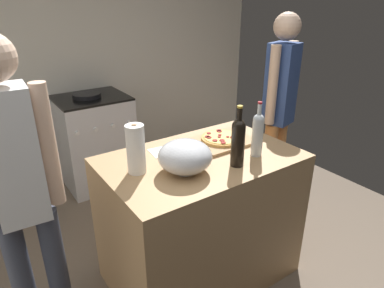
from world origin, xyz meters
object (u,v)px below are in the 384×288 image
(wine_bottle_amber, at_px, (238,140))
(stove, at_px, (96,141))
(person_in_red, at_px, (279,106))
(mixing_bowl, at_px, (185,157))
(pizza, at_px, (222,138))
(person_in_stripes, at_px, (21,191))
(paper_towel_roll, at_px, (136,149))
(wine_bottle_clear, at_px, (258,133))

(wine_bottle_amber, bearing_deg, stove, 96.55)
(person_in_red, bearing_deg, mixing_bowl, -161.85)
(wine_bottle_amber, xyz_separation_m, stove, (-0.22, 1.88, -0.61))
(pizza, height_order, wine_bottle_amber, wine_bottle_amber)
(stove, bearing_deg, person_in_stripes, -119.06)
(wine_bottle_amber, bearing_deg, person_in_red, 29.02)
(stove, relative_size, person_in_stripes, 0.57)
(pizza, xyz_separation_m, mixing_bowl, (-0.43, -0.20, 0.06))
(stove, bearing_deg, paper_towel_roll, -100.52)
(mixing_bowl, height_order, paper_towel_roll, paper_towel_roll)
(mixing_bowl, distance_m, person_in_red, 1.24)
(wine_bottle_clear, bearing_deg, person_in_red, 33.23)
(mixing_bowl, bearing_deg, person_in_red, 18.15)
(mixing_bowl, height_order, person_in_red, person_in_red)
(pizza, distance_m, person_in_red, 0.77)
(wine_bottle_amber, height_order, person_in_red, person_in_red)
(mixing_bowl, bearing_deg, wine_bottle_amber, -19.96)
(mixing_bowl, relative_size, stove, 0.31)
(mixing_bowl, bearing_deg, paper_towel_roll, 146.50)
(mixing_bowl, relative_size, wine_bottle_clear, 0.88)
(pizza, xyz_separation_m, wine_bottle_amber, (-0.14, -0.31, 0.13))
(mixing_bowl, height_order, wine_bottle_clear, wine_bottle_clear)
(wine_bottle_amber, bearing_deg, pizza, 65.32)
(mixing_bowl, height_order, stove, mixing_bowl)
(paper_towel_roll, xyz_separation_m, person_in_red, (1.40, 0.24, -0.06))
(wine_bottle_clear, distance_m, person_in_stripes, 1.32)
(mixing_bowl, bearing_deg, pizza, 25.25)
(wine_bottle_amber, relative_size, person_in_stripes, 0.21)
(person_in_stripes, bearing_deg, wine_bottle_clear, -10.14)
(paper_towel_roll, distance_m, person_in_red, 1.42)
(paper_towel_roll, bearing_deg, person_in_red, 9.60)
(pizza, xyz_separation_m, wine_bottle_clear, (0.05, -0.28, 0.12))
(mixing_bowl, bearing_deg, wine_bottle_clear, -8.37)
(paper_towel_roll, relative_size, stove, 0.29)
(stove, xyz_separation_m, person_in_stripes, (-0.89, -1.61, 0.52))
(stove, distance_m, person_in_red, 1.85)
(wine_bottle_clear, bearing_deg, stove, 102.40)
(wine_bottle_clear, height_order, stove, wine_bottle_clear)
(pizza, height_order, wine_bottle_clear, wine_bottle_clear)
(stove, height_order, person_in_red, person_in_red)
(mixing_bowl, distance_m, person_in_stripes, 0.83)
(stove, height_order, person_in_stripes, person_in_stripes)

